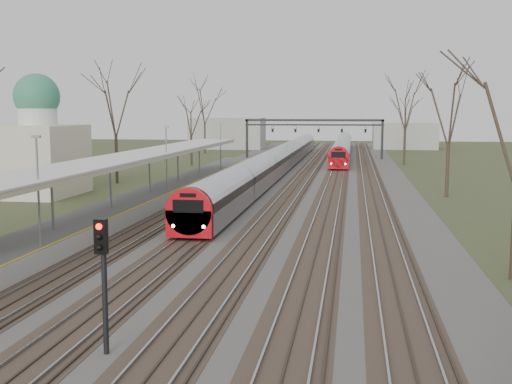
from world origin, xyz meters
TOP-DOWN VIEW (x-y plane):
  - track_bed at (0.26, 55.00)m, footprint 24.00×160.00m
  - platform at (-9.05, 37.50)m, footprint 3.50×69.00m
  - canopy at (-9.05, 32.99)m, footprint 4.10×50.00m
  - dome_building at (-21.71, 38.00)m, footprint 10.00×8.00m
  - signal_gantry at (0.29, 84.99)m, footprint 21.00×0.59m
  - tree_west_far at (-17.00, 48.00)m, footprint 5.50×5.50m
  - tree_east_far at (14.00, 42.00)m, footprint 5.00×5.00m
  - train_near at (-2.50, 65.37)m, footprint 2.62×90.21m
  - train_far at (4.50, 94.48)m, footprint 2.62×60.21m
  - signal_post at (-0.75, 4.27)m, footprint 0.35×0.45m

SIDE VIEW (x-z plane):
  - track_bed at x=0.26m, z-range -0.05..0.17m
  - platform at x=-9.05m, z-range 0.00..1.00m
  - train_near at x=-2.50m, z-range -0.05..3.00m
  - train_far at x=4.50m, z-range -0.05..3.00m
  - signal_post at x=-0.75m, z-range 0.67..4.77m
  - dome_building at x=-21.71m, z-range -1.43..8.87m
  - canopy at x=-9.05m, z-range 2.37..5.48m
  - signal_gantry at x=0.29m, z-range 1.87..7.95m
  - tree_east_far at x=14.00m, z-range 2.14..12.44m
  - tree_west_far at x=-17.00m, z-range 2.35..13.68m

